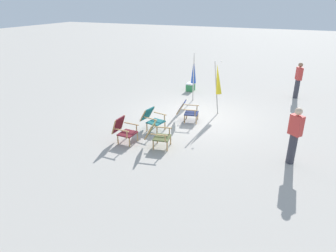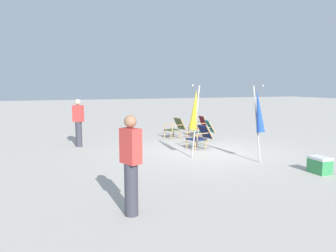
{
  "view_description": "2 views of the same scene",
  "coord_description": "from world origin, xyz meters",
  "px_view_note": "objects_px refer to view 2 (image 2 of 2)",
  "views": [
    {
      "loc": [
        10.42,
        3.31,
        4.24
      ],
      "look_at": [
        2.55,
        -0.1,
        0.59
      ],
      "focal_mm": 32.0,
      "sensor_mm": 36.0,
      "label": 1
    },
    {
      "loc": [
        -9.09,
        4.76,
        2.09
      ],
      "look_at": [
        1.65,
        0.51,
        0.65
      ],
      "focal_mm": 35.0,
      "sensor_mm": 36.0,
      "label": 2
    }
  ],
  "objects_px": {
    "beach_chair_mid_center": "(200,136)",
    "cooler_box": "(320,165)",
    "beach_chair_back_right": "(205,130)",
    "umbrella_furled_blue": "(259,112)",
    "beach_chair_front_left": "(199,125)",
    "person_by_waterline": "(131,165)",
    "umbrella_furled_yellow": "(195,110)",
    "beach_chair_front_right": "(176,127)",
    "person_near_chairs": "(78,122)"
  },
  "relations": [
    {
      "from": "beach_chair_mid_center",
      "to": "beach_chair_back_right",
      "type": "bearing_deg",
      "value": -33.87
    },
    {
      "from": "umbrella_furled_yellow",
      "to": "beach_chair_mid_center",
      "type": "bearing_deg",
      "value": -33.97
    },
    {
      "from": "person_by_waterline",
      "to": "beach_chair_mid_center",
      "type": "bearing_deg",
      "value": -37.9
    },
    {
      "from": "umbrella_furled_yellow",
      "to": "cooler_box",
      "type": "height_order",
      "value": "umbrella_furled_yellow"
    },
    {
      "from": "umbrella_furled_yellow",
      "to": "person_near_chairs",
      "type": "xyz_separation_m",
      "value": [
        2.98,
        2.93,
        -0.55
      ]
    },
    {
      "from": "beach_chair_front_left",
      "to": "umbrella_furled_blue",
      "type": "height_order",
      "value": "umbrella_furled_blue"
    },
    {
      "from": "umbrella_furled_yellow",
      "to": "umbrella_furled_blue",
      "type": "xyz_separation_m",
      "value": [
        -1.14,
        -1.37,
        -0.01
      ]
    },
    {
      "from": "beach_chair_front_right",
      "to": "person_by_waterline",
      "type": "bearing_deg",
      "value": 151.96
    },
    {
      "from": "beach_chair_back_right",
      "to": "beach_chair_front_right",
      "type": "xyz_separation_m",
      "value": [
        1.13,
        0.72,
        0.0
      ]
    },
    {
      "from": "cooler_box",
      "to": "umbrella_furled_blue",
      "type": "bearing_deg",
      "value": 23.01
    },
    {
      "from": "beach_chair_front_right",
      "to": "beach_chair_mid_center",
      "type": "distance_m",
      "value": 2.37
    },
    {
      "from": "umbrella_furled_yellow",
      "to": "person_by_waterline",
      "type": "height_order",
      "value": "umbrella_furled_yellow"
    },
    {
      "from": "beach_chair_mid_center",
      "to": "cooler_box",
      "type": "height_order",
      "value": "beach_chair_mid_center"
    },
    {
      "from": "person_near_chairs",
      "to": "cooler_box",
      "type": "xyz_separation_m",
      "value": [
        -5.66,
        -4.95,
        -0.64
      ]
    },
    {
      "from": "umbrella_furled_yellow",
      "to": "cooler_box",
      "type": "xyz_separation_m",
      "value": [
        -2.67,
        -2.02,
        -1.18
      ]
    },
    {
      "from": "beach_chair_back_right",
      "to": "person_by_waterline",
      "type": "bearing_deg",
      "value": 142.91
    },
    {
      "from": "person_by_waterline",
      "to": "cooler_box",
      "type": "height_order",
      "value": "person_by_waterline"
    },
    {
      "from": "beach_chair_front_right",
      "to": "beach_chair_front_left",
      "type": "height_order",
      "value": "beach_chair_front_left"
    },
    {
      "from": "beach_chair_front_left",
      "to": "beach_chair_mid_center",
      "type": "distance_m",
      "value": 2.78
    },
    {
      "from": "beach_chair_front_left",
      "to": "beach_chair_mid_center",
      "type": "xyz_separation_m",
      "value": [
        -2.49,
        1.23,
        -0.01
      ]
    },
    {
      "from": "person_near_chairs",
      "to": "umbrella_furled_blue",
      "type": "bearing_deg",
      "value": -133.8
    },
    {
      "from": "beach_chair_front_right",
      "to": "beach_chair_mid_center",
      "type": "height_order",
      "value": "beach_chair_front_right"
    },
    {
      "from": "beach_chair_back_right",
      "to": "beach_chair_mid_center",
      "type": "xyz_separation_m",
      "value": [
        -1.25,
        0.84,
        -0.0
      ]
    },
    {
      "from": "umbrella_furled_yellow",
      "to": "person_by_waterline",
      "type": "relative_size",
      "value": 1.3
    },
    {
      "from": "umbrella_furled_blue",
      "to": "beach_chair_front_right",
      "type": "bearing_deg",
      "value": 5.49
    },
    {
      "from": "beach_chair_front_left",
      "to": "person_near_chairs",
      "type": "bearing_deg",
      "value": 97.97
    },
    {
      "from": "person_near_chairs",
      "to": "beach_chair_front_left",
      "type": "bearing_deg",
      "value": -82.03
    },
    {
      "from": "cooler_box",
      "to": "beach_chair_front_left",
      "type": "bearing_deg",
      "value": -0.15
    },
    {
      "from": "beach_chair_mid_center",
      "to": "person_by_waterline",
      "type": "height_order",
      "value": "person_by_waterline"
    },
    {
      "from": "beach_chair_back_right",
      "to": "umbrella_furled_blue",
      "type": "bearing_deg",
      "value": 175.65
    },
    {
      "from": "person_near_chairs",
      "to": "cooler_box",
      "type": "relative_size",
      "value": 3.33
    },
    {
      "from": "beach_chair_front_right",
      "to": "beach_chair_front_left",
      "type": "xyz_separation_m",
      "value": [
        0.12,
        -1.12,
        0.01
      ]
    },
    {
      "from": "beach_chair_back_right",
      "to": "person_by_waterline",
      "type": "distance_m",
      "value": 7.44
    },
    {
      "from": "beach_chair_front_right",
      "to": "beach_chair_front_left",
      "type": "distance_m",
      "value": 1.13
    },
    {
      "from": "beach_chair_mid_center",
      "to": "umbrella_furled_yellow",
      "type": "relative_size",
      "value": 0.41
    },
    {
      "from": "beach_chair_back_right",
      "to": "beach_chair_mid_center",
      "type": "bearing_deg",
      "value": 146.13
    },
    {
      "from": "person_near_chairs",
      "to": "beach_chair_mid_center",
      "type": "bearing_deg",
      "value": -115.65
    },
    {
      "from": "cooler_box",
      "to": "beach_chair_back_right",
      "type": "bearing_deg",
      "value": 4.25
    },
    {
      "from": "beach_chair_front_left",
      "to": "beach_chair_front_right",
      "type": "bearing_deg",
      "value": 95.94
    },
    {
      "from": "beach_chair_front_left",
      "to": "person_near_chairs",
      "type": "height_order",
      "value": "person_near_chairs"
    },
    {
      "from": "beach_chair_mid_center",
      "to": "person_near_chairs",
      "type": "relative_size",
      "value": 0.53
    },
    {
      "from": "beach_chair_back_right",
      "to": "cooler_box",
      "type": "xyz_separation_m",
      "value": [
        -5.11,
        -0.38,
        -0.22
      ]
    },
    {
      "from": "beach_chair_front_left",
      "to": "beach_chair_back_right",
      "type": "bearing_deg",
      "value": 162.35
    },
    {
      "from": "cooler_box",
      "to": "person_by_waterline",
      "type": "bearing_deg",
      "value": 99.59
    },
    {
      "from": "beach_chair_front_left",
      "to": "person_near_chairs",
      "type": "xyz_separation_m",
      "value": [
        -0.69,
        4.97,
        0.41
      ]
    },
    {
      "from": "beach_chair_back_right",
      "to": "beach_chair_front_right",
      "type": "relative_size",
      "value": 1.04
    },
    {
      "from": "beach_chair_front_left",
      "to": "person_by_waterline",
      "type": "xyz_separation_m",
      "value": [
        -7.17,
        4.88,
        0.41
      ]
    },
    {
      "from": "cooler_box",
      "to": "beach_chair_front_right",
      "type": "bearing_deg",
      "value": 10.03
    },
    {
      "from": "beach_chair_front_right",
      "to": "person_by_waterline",
      "type": "height_order",
      "value": "person_by_waterline"
    },
    {
      "from": "beach_chair_back_right",
      "to": "umbrella_furled_yellow",
      "type": "relative_size",
      "value": 0.41
    }
  ]
}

